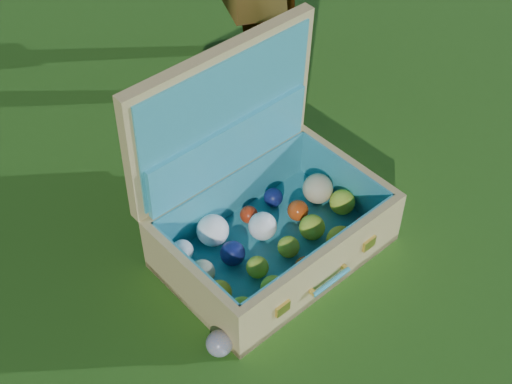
% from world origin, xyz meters
% --- Properties ---
extents(ground, '(60.00, 60.00, 0.00)m').
position_xyz_m(ground, '(0.00, 0.00, 0.00)').
color(ground, '#215114').
rests_on(ground, ground).
extents(stray_ball, '(0.06, 0.06, 0.06)m').
position_xyz_m(stray_ball, '(-0.38, -0.01, 0.03)').
color(stray_ball, '#4473B3').
rests_on(stray_ball, ground).
extents(suitcase, '(0.57, 0.44, 0.53)m').
position_xyz_m(suitcase, '(-0.09, 0.20, 0.15)').
color(suitcase, tan).
rests_on(suitcase, ground).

